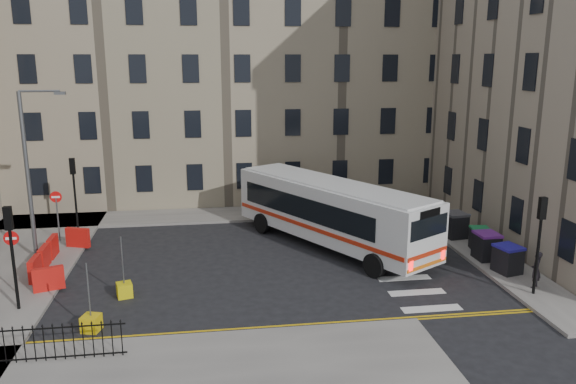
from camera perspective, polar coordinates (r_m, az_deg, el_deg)
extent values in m
plane|color=black|center=(27.54, 1.79, -7.01)|extent=(120.00, 120.00, 0.00)
cube|color=slate|center=(35.35, -10.29, -2.45)|extent=(36.00, 3.20, 0.15)
cube|color=slate|center=(33.74, 15.84, -3.52)|extent=(2.40, 26.00, 0.15)
cube|color=slate|center=(29.64, -26.54, -6.82)|extent=(6.00, 22.00, 0.15)
cube|color=gray|center=(41.02, -11.86, 10.89)|extent=(38.00, 10.50, 16.00)
cylinder|color=black|center=(25.10, 23.98, -6.03)|extent=(0.12, 0.12, 3.20)
cube|color=black|center=(24.53, 24.44, -1.50)|extent=(0.28, 0.22, 0.90)
cylinder|color=black|center=(33.71, -20.77, -0.95)|extent=(0.12, 0.12, 3.20)
cube|color=black|center=(33.29, -21.06, 2.47)|extent=(0.28, 0.22, 0.90)
cylinder|color=black|center=(24.01, -26.04, -7.11)|extent=(0.12, 0.12, 3.20)
cube|color=black|center=(23.42, -26.55, -2.39)|extent=(0.28, 0.22, 0.90)
cylinder|color=#595B5E|center=(29.21, -24.91, 1.39)|extent=(0.20, 0.20, 8.00)
cube|color=#595B5E|center=(28.73, -25.72, 9.35)|extent=(0.50, 0.22, 0.14)
cylinder|color=#595B5E|center=(32.04, -22.33, -2.55)|extent=(0.08, 0.08, 2.40)
cube|color=red|center=(31.69, -22.57, 0.06)|extent=(0.60, 0.04, 0.60)
cylinder|color=#595B5E|center=(25.63, -26.02, -6.80)|extent=(0.08, 0.08, 2.40)
cube|color=red|center=(25.19, -26.37, -3.58)|extent=(0.60, 0.04, 0.60)
cube|color=red|center=(27.12, -24.32, -7.12)|extent=(0.25, 1.25, 1.00)
cube|color=red|center=(28.47, -23.51, -6.08)|extent=(0.25, 1.25, 1.00)
cube|color=red|center=(29.85, -22.78, -5.13)|extent=(0.25, 1.25, 1.00)
cube|color=red|center=(30.83, -20.57, -4.36)|extent=(1.26, 0.66, 1.00)
cube|color=red|center=(25.70, -23.16, -8.12)|extent=(1.26, 0.66, 1.00)
cube|color=black|center=(20.72, -27.11, -15.03)|extent=(7.80, 0.04, 0.04)
cube|color=silver|center=(29.09, 4.38, -1.86)|extent=(8.71, 12.04, 2.80)
cube|color=black|center=(28.52, 1.55, -1.66)|extent=(5.09, 8.52, 1.12)
cube|color=black|center=(30.37, 5.61, -0.79)|extent=(5.09, 8.52, 1.12)
cube|color=black|center=(33.65, -2.82, 0.76)|extent=(2.15, 1.31, 1.23)
cube|color=black|center=(24.98, 14.16, -3.47)|extent=(2.15, 1.31, 0.90)
cube|color=#AF250F|center=(28.36, 2.26, -3.65)|extent=(6.22, 10.44, 0.20)
cube|color=#AF250F|center=(30.23, 6.32, -2.64)|extent=(6.22, 10.44, 0.20)
cube|color=#FF0C0C|center=(24.61, 12.38, -7.36)|extent=(0.24, 0.17, 0.45)
cube|color=#FF0C0C|center=(26.31, 15.47, -6.16)|extent=(0.24, 0.17, 0.45)
cylinder|color=black|center=(31.69, -2.67, -3.19)|extent=(0.84, 1.12, 1.12)
cylinder|color=black|center=(33.35, 1.22, -2.32)|extent=(0.84, 1.12, 1.12)
cylinder|color=black|center=(25.66, 8.76, -7.39)|extent=(0.84, 1.12, 1.12)
cylinder|color=black|center=(27.69, 12.71, -6.00)|extent=(0.84, 1.12, 1.12)
cube|color=black|center=(27.41, 21.40, -6.47)|extent=(1.16, 1.27, 1.14)
cube|color=navy|center=(27.21, 21.51, -5.22)|extent=(1.22, 1.33, 0.12)
cube|color=black|center=(28.80, 19.50, -5.30)|extent=(1.01, 1.16, 1.19)
cube|color=#61217D|center=(28.61, 19.60, -4.05)|extent=(1.06, 1.21, 0.12)
cube|color=black|center=(30.12, 18.90, -4.60)|extent=(1.00, 1.11, 1.03)
cube|color=#19743C|center=(29.96, 18.98, -3.57)|extent=(1.06, 1.16, 0.11)
cube|color=black|center=(31.77, 16.57, -3.31)|extent=(1.15, 1.29, 1.24)
cube|color=#3E3E41|center=(31.59, 16.65, -2.13)|extent=(1.21, 1.35, 0.13)
cube|color=black|center=(32.15, 16.69, -3.24)|extent=(1.25, 1.33, 1.11)
cube|color=navy|center=(31.98, 16.77, -2.18)|extent=(1.31, 1.39, 0.12)
imported|color=black|center=(26.01, 23.89, -7.23)|extent=(0.68, 0.68, 1.60)
cube|color=#CBBA0B|center=(24.44, -16.28, -9.53)|extent=(0.74, 0.74, 0.60)
cube|color=gold|center=(21.97, -19.35, -12.46)|extent=(0.74, 0.74, 0.60)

